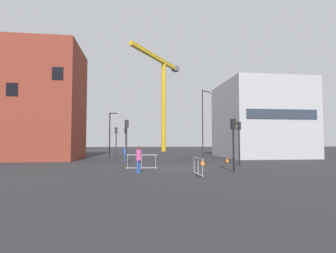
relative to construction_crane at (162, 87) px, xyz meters
name	(u,v)px	position (x,y,z in m)	size (l,w,h in m)	color
ground	(177,168)	(-2.34, -33.03, -13.09)	(160.00, 160.00, 0.00)	#28282B
brick_building	(48,103)	(-15.42, -21.71, -6.65)	(7.09, 8.44, 12.88)	brown
office_block	(260,120)	(10.94, -20.11, -8.22)	(10.07, 10.68, 9.74)	#B7B7BC
construction_crane	(162,87)	(0.00, 0.00, 0.00)	(11.01, 15.92, 19.02)	gold
streetlamp_tall	(204,118)	(2.95, -21.29, -8.10)	(1.72, 1.49, 8.49)	#2D2D30
streetlamp_short	(111,131)	(-8.46, -19.93, -9.71)	(1.44, 0.58, 5.63)	black
traffic_light_crosswalk	(116,138)	(-7.68, -22.44, -10.60)	(0.38, 0.28, 3.68)	#2D2D30
traffic_light_median	(233,136)	(1.04, -36.23, -10.67)	(0.37, 0.25, 3.57)	black
traffic_light_near	(239,136)	(3.56, -30.99, -10.55)	(0.38, 0.27, 3.77)	black
traffic_light_verge	(127,134)	(-6.31, -28.56, -10.38)	(0.39, 0.34, 4.04)	#2D2D30
traffic_light_island	(126,137)	(-6.67, -19.65, -10.54)	(0.38, 0.36, 3.77)	#232326
pedestrian_walking	(125,152)	(-6.55, -26.36, -12.10)	(0.34, 0.34, 1.70)	#33519E
pedestrian_waiting	(139,157)	(-5.31, -36.41, -12.06)	(0.34, 0.34, 1.77)	#33519E
safety_barrier_right_run	(142,162)	(-5.05, -33.62, -12.53)	(2.30, 0.19, 1.08)	#9EA0A5
safety_barrier_rear	(198,166)	(-1.80, -37.84, -12.53)	(0.16, 1.92, 1.08)	#B2B5BA
traffic_cone_on_verge	(227,160)	(3.39, -28.39, -12.87)	(0.47, 0.47, 0.48)	black
traffic_cone_striped	(203,162)	(0.24, -31.06, -12.81)	(0.59, 0.59, 0.60)	black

